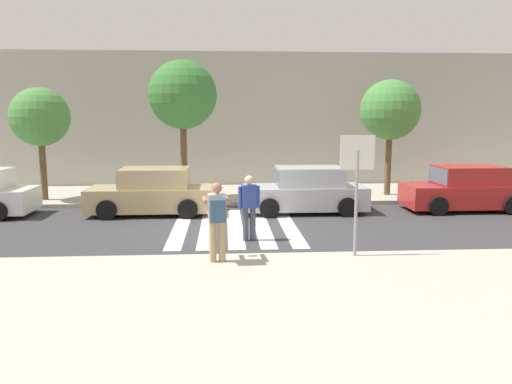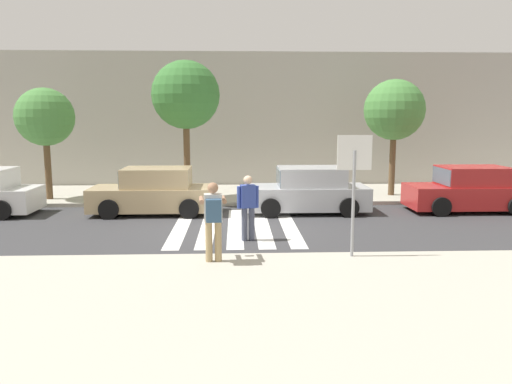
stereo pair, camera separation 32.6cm
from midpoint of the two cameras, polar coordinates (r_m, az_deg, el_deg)
ground_plane at (r=14.64m, az=-1.74°, el=-4.15°), size 120.00×120.00×0.00m
sidewalk_near at (r=8.69m, az=-1.31°, el=-12.85°), size 60.00×6.00×0.14m
sidewalk_far at (r=20.53m, az=-1.92°, el=-0.23°), size 60.00×4.80×0.14m
building_facade_far at (r=24.68m, az=-2.03°, el=8.20°), size 56.00×4.00×6.08m
crosswalk_stripe_0 at (r=14.91m, az=-7.93°, el=-3.99°), size 0.44×5.20×0.01m
crosswalk_stripe_1 at (r=14.85m, az=-4.85°, el=-3.98°), size 0.44×5.20×0.01m
crosswalk_stripe_2 at (r=14.84m, az=-1.75°, el=-3.97°), size 0.44×5.20×0.01m
crosswalk_stripe_3 at (r=14.87m, az=1.34°, el=-3.94°), size 0.44×5.20×0.01m
crosswalk_stripe_4 at (r=14.94m, az=4.41°, el=-3.90°), size 0.44×5.20×0.01m
stop_sign at (r=11.17m, az=11.98°, el=2.63°), size 0.76×0.08×2.70m
photographer_with_backpack at (r=10.66m, az=-4.03°, el=-2.64°), size 0.63×0.88×1.72m
pedestrian_crossing at (r=13.04m, az=-0.21°, el=-1.39°), size 0.57×0.31×1.72m
parked_car_tan at (r=16.96m, az=-11.00°, el=-0.04°), size 4.10×1.92×1.55m
parked_car_silver at (r=16.97m, az=6.48°, el=0.07°), size 4.10×1.92×1.55m
parked_car_red at (r=18.65m, az=23.66°, el=0.17°), size 4.10×1.92×1.55m
street_tree_west at (r=20.16m, az=-22.56°, el=7.86°), size 2.15×2.15×4.15m
street_tree_center at (r=18.74m, az=-7.54°, el=10.88°), size 2.50×2.50×5.13m
street_tree_east at (r=20.38m, az=15.99°, el=8.96°), size 2.35×2.35×4.52m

